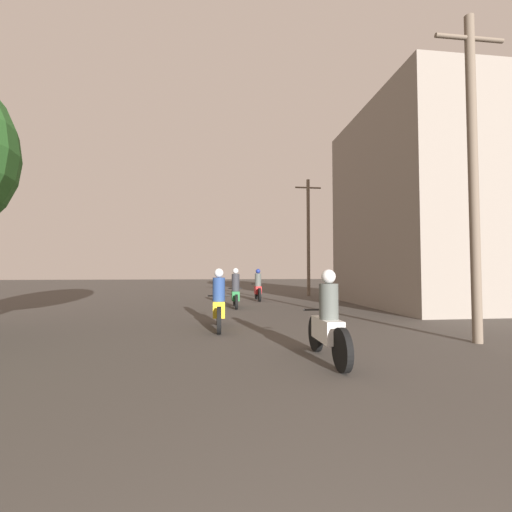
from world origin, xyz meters
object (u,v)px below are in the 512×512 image
Objects in this scene: motorcycle_red at (258,288)px; utility_pole_far at (308,235)px; building_right_near at (418,207)px; utility_pole_near at (473,169)px; motorcycle_green at (235,292)px; motorcycle_yellow at (219,305)px; motorcycle_white at (328,324)px.

motorcycle_red is 5.44m from utility_pole_far.
utility_pole_near is at bearing -114.76° from building_right_near.
motorcycle_red is 11.68m from utility_pole_near.
building_right_near reaches higher than motorcycle_green.
motorcycle_yellow is 6.67m from utility_pole_near.
utility_pole_near is (3.32, -10.77, 3.08)m from motorcycle_red.
building_right_near is (6.97, 8.28, 3.69)m from motorcycle_white.
utility_pole_near is at bearing 22.05° from motorcycle_white.
utility_pole_near is at bearing -22.02° from motorcycle_yellow.
utility_pole_near is 13.60m from utility_pole_far.
motorcycle_white is 11.77m from motorcycle_red.
building_right_near reaches higher than motorcycle_red.
building_right_near is 8.04m from utility_pole_near.
motorcycle_yellow is at bearing -111.37° from motorcycle_red.
utility_pole_far is at bearing 31.90° from motorcycle_red.
building_right_near is at bearing 30.82° from motorcycle_yellow.
utility_pole_near reaches higher than utility_pole_far.
building_right_near is at bearing -34.95° from motorcycle_red.
motorcycle_white is at bearing -60.27° from motorcycle_yellow.
motorcycle_green is 3.56m from motorcycle_red.
utility_pole_far is (3.76, 14.61, 3.10)m from motorcycle_white.
building_right_near is (8.03, -0.19, 3.66)m from motorcycle_green.
motorcycle_yellow is 0.29× the size of utility_pole_near.
building_right_near is at bearing -6.25° from motorcycle_green.
motorcycle_yellow is at bearing -150.76° from building_right_near.
utility_pole_near is at bearing -90.62° from utility_pole_far.
motorcycle_yellow is at bearing 124.65° from motorcycle_white.
utility_pole_far is (3.47, 2.84, 3.08)m from motorcycle_red.
building_right_near is 7.12m from utility_pole_far.
motorcycle_yellow is (-1.80, 3.37, 0.01)m from motorcycle_white.
motorcycle_yellow is 0.24× the size of building_right_near.
motorcycle_green is 0.91× the size of motorcycle_red.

